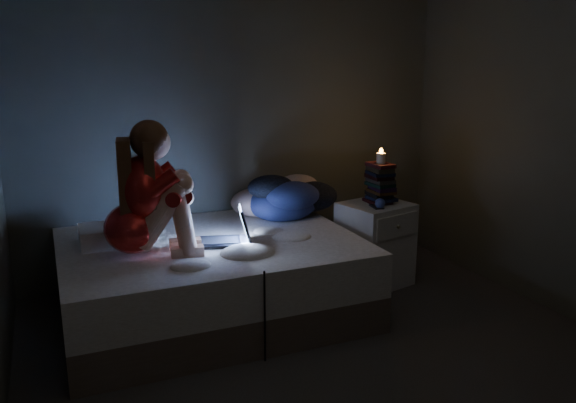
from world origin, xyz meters
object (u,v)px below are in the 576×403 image
laptop (221,225)px  bed (212,278)px  nightstand (375,244)px  woman (130,190)px  candle (381,157)px  phone (373,206)px

laptop → bed: bearing=132.6°
bed → nightstand: size_ratio=3.00×
bed → woman: woman is taller
bed → woman: bearing=-166.5°
woman → nightstand: woman is taller
candle → phone: size_ratio=0.57×
candle → laptop: bearing=-172.3°
bed → nightstand: bearing=2.5°
woman → nightstand: (1.91, 0.19, -0.65)m
bed → candle: candle is taller
nightstand → phone: size_ratio=4.77×
laptop → phone: 1.24m
woman → phone: bearing=11.9°
woman → phone: size_ratio=6.21×
bed → woman: size_ratio=2.31×
woman → candle: woman is taller
bed → laptop: laptop is taller
nightstand → phone: bearing=-148.2°
woman → phone: 1.85m
bed → woman: 0.90m
laptop → woman: bearing=-161.6°
woman → phone: (1.82, 0.10, -0.31)m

